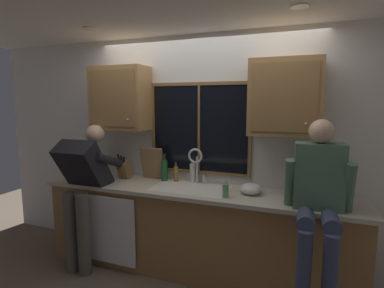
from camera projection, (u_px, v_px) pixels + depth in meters
name	position (u px, v px, depth m)	size (l,w,h in m)	color
back_wall	(204.00, 150.00, 3.40)	(5.67, 0.12, 2.55)	silver
ceiling_downlight_left	(90.00, 28.00, 2.95)	(0.14, 0.14, 0.01)	#FFEAB2
ceiling_downlight_right	(300.00, 7.00, 2.28)	(0.14, 0.14, 0.01)	#FFEAB2
window_glass	(199.00, 129.00, 3.32)	(1.10, 0.02, 0.95)	black
window_frame_top	(199.00, 84.00, 3.24)	(1.17, 0.02, 0.04)	brown
window_frame_bottom	(199.00, 172.00, 3.38)	(1.17, 0.02, 0.04)	brown
window_frame_left	(153.00, 127.00, 3.50)	(0.04, 0.02, 0.95)	brown
window_frame_right	(250.00, 130.00, 3.11)	(0.04, 0.02, 0.95)	brown
window_mullion_center	(199.00, 129.00, 3.31)	(0.02, 0.02, 0.95)	brown
lower_cabinet_run	(193.00, 232.00, 3.19)	(3.27, 0.58, 0.88)	olive
countertop	(193.00, 191.00, 3.11)	(3.33, 0.62, 0.04)	beige
dishwasher_front	(110.00, 230.00, 3.18)	(0.60, 0.02, 0.74)	white
upper_cabinet_left	(120.00, 99.00, 3.43)	(0.66, 0.36, 0.72)	#A87A47
upper_cabinet_right	(285.00, 98.00, 2.81)	(0.66, 0.36, 0.72)	#A87A47
sink	(190.00, 197.00, 3.14)	(0.80, 0.46, 0.21)	white
faucet	(197.00, 162.00, 3.26)	(0.18, 0.09, 0.40)	silver
person_standing	(84.00, 182.00, 3.21)	(0.53, 0.69, 1.57)	#595147
person_sitting_on_counter	(319.00, 190.00, 2.43)	(0.54, 0.60, 1.26)	#384260
knife_block	(124.00, 169.00, 3.52)	(0.12, 0.18, 0.32)	olive
cutting_board	(152.00, 163.00, 3.49)	(0.28, 0.02, 0.38)	#997047
mixing_bowl	(251.00, 189.00, 2.94)	(0.22, 0.22, 0.11)	silver
soap_dispenser	(226.00, 190.00, 2.81)	(0.06, 0.07, 0.18)	#59A566
bottle_green_glass	(193.00, 172.00, 3.35)	(0.06, 0.06, 0.28)	silver
bottle_tall_clear	(176.00, 174.00, 3.39)	(0.05, 0.05, 0.22)	olive
bottle_amber_small	(164.00, 170.00, 3.42)	(0.07, 0.07, 0.31)	#1E592D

